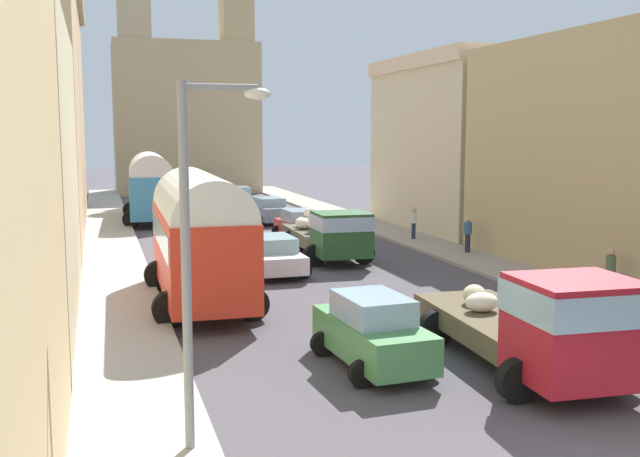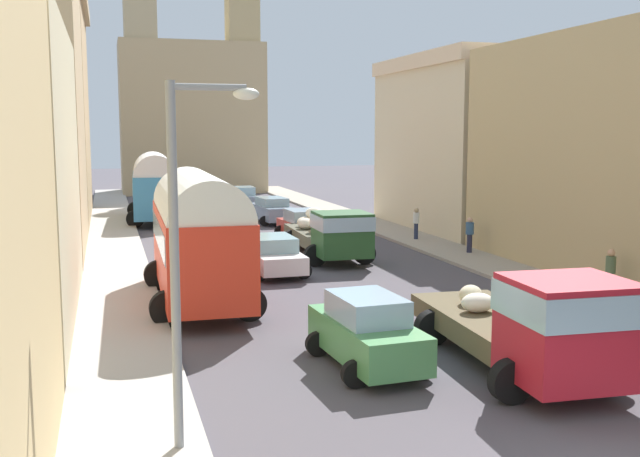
{
  "view_description": "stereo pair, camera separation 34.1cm",
  "coord_description": "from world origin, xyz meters",
  "px_view_note": "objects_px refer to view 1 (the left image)",
  "views": [
    {
      "loc": [
        -7.86,
        -8.56,
        5.46
      ],
      "look_at": [
        0.0,
        17.61,
        1.88
      ],
      "focal_mm": 41.98,
      "sensor_mm": 36.0,
      "label": 1
    },
    {
      "loc": [
        -7.54,
        -8.66,
        5.46
      ],
      "look_at": [
        0.0,
        17.61,
        1.88
      ],
      "focal_mm": 41.98,
      "sensor_mm": 36.0,
      "label": 2
    }
  ],
  "objects_px": {
    "cargo_truck_1": "(329,232)",
    "car_0": "(301,225)",
    "car_1": "(268,210)",
    "streetlamp_near": "(197,238)",
    "car_6": "(193,206)",
    "pedestrian_0": "(468,233)",
    "parked_bus_1": "(150,184)",
    "cargo_truck_0": "(542,322)",
    "car_2": "(238,198)",
    "parked_bus_0": "(200,232)",
    "car_3": "(372,332)",
    "pedestrian_2": "(610,270)",
    "car_4": "(273,255)",
    "pedestrian_1": "(414,222)",
    "car_5": "(225,225)"
  },
  "relations": [
    {
      "from": "cargo_truck_0",
      "to": "car_3",
      "type": "height_order",
      "value": "cargo_truck_0"
    },
    {
      "from": "car_4",
      "to": "pedestrian_1",
      "type": "height_order",
      "value": "pedestrian_1"
    },
    {
      "from": "car_0",
      "to": "car_4",
      "type": "bearing_deg",
      "value": -111.99
    },
    {
      "from": "car_1",
      "to": "pedestrian_1",
      "type": "height_order",
      "value": "pedestrian_1"
    },
    {
      "from": "car_6",
      "to": "pedestrian_2",
      "type": "distance_m",
      "value": 28.55
    },
    {
      "from": "car_4",
      "to": "pedestrian_0",
      "type": "bearing_deg",
      "value": 10.66
    },
    {
      "from": "car_4",
      "to": "pedestrian_2",
      "type": "bearing_deg",
      "value": -38.97
    },
    {
      "from": "pedestrian_1",
      "to": "parked_bus_0",
      "type": "bearing_deg",
      "value": -138.8
    },
    {
      "from": "parked_bus_0",
      "to": "parked_bus_1",
      "type": "distance_m",
      "value": 22.33
    },
    {
      "from": "cargo_truck_1",
      "to": "streetlamp_near",
      "type": "relative_size",
      "value": 1.23
    },
    {
      "from": "car_0",
      "to": "pedestrian_1",
      "type": "relative_size",
      "value": 2.41
    },
    {
      "from": "car_2",
      "to": "streetlamp_near",
      "type": "xyz_separation_m",
      "value": [
        -7.94,
        -39.51,
        2.94
      ]
    },
    {
      "from": "cargo_truck_0",
      "to": "car_5",
      "type": "bearing_deg",
      "value": 97.34
    },
    {
      "from": "parked_bus_1",
      "to": "car_5",
      "type": "height_order",
      "value": "parked_bus_1"
    },
    {
      "from": "car_3",
      "to": "streetlamp_near",
      "type": "xyz_separation_m",
      "value": [
        -4.44,
        -3.58,
        2.88
      ]
    },
    {
      "from": "car_3",
      "to": "car_4",
      "type": "bearing_deg",
      "value": 88.09
    },
    {
      "from": "car_1",
      "to": "car_5",
      "type": "distance_m",
      "value": 6.9
    },
    {
      "from": "car_2",
      "to": "car_3",
      "type": "height_order",
      "value": "car_3"
    },
    {
      "from": "car_6",
      "to": "pedestrian_2",
      "type": "xyz_separation_m",
      "value": [
        10.04,
        -26.73,
        0.22
      ]
    },
    {
      "from": "parked_bus_1",
      "to": "pedestrian_1",
      "type": "relative_size",
      "value": 4.93
    },
    {
      "from": "cargo_truck_1",
      "to": "car_0",
      "type": "height_order",
      "value": "cargo_truck_1"
    },
    {
      "from": "car_0",
      "to": "car_6",
      "type": "height_order",
      "value": "car_6"
    },
    {
      "from": "parked_bus_0",
      "to": "pedestrian_0",
      "type": "distance_m",
      "value": 13.96
    },
    {
      "from": "cargo_truck_1",
      "to": "car_0",
      "type": "relative_size",
      "value": 1.88
    },
    {
      "from": "cargo_truck_1",
      "to": "car_5",
      "type": "height_order",
      "value": "cargo_truck_1"
    },
    {
      "from": "cargo_truck_0",
      "to": "car_0",
      "type": "height_order",
      "value": "cargo_truck_0"
    },
    {
      "from": "cargo_truck_0",
      "to": "car_2",
      "type": "height_order",
      "value": "cargo_truck_0"
    },
    {
      "from": "car_1",
      "to": "car_0",
      "type": "bearing_deg",
      "value": -89.6
    },
    {
      "from": "car_4",
      "to": "parked_bus_1",
      "type": "bearing_deg",
      "value": 100.28
    },
    {
      "from": "cargo_truck_0",
      "to": "car_2",
      "type": "bearing_deg",
      "value": 89.56
    },
    {
      "from": "cargo_truck_0",
      "to": "car_6",
      "type": "height_order",
      "value": "cargo_truck_0"
    },
    {
      "from": "car_6",
      "to": "pedestrian_1",
      "type": "relative_size",
      "value": 2.47
    },
    {
      "from": "cargo_truck_0",
      "to": "car_0",
      "type": "relative_size",
      "value": 1.77
    },
    {
      "from": "car_4",
      "to": "car_5",
      "type": "relative_size",
      "value": 1.08
    },
    {
      "from": "car_1",
      "to": "streetlamp_near",
      "type": "relative_size",
      "value": 0.71
    },
    {
      "from": "pedestrian_2",
      "to": "car_1",
      "type": "bearing_deg",
      "value": 104.56
    },
    {
      "from": "car_3",
      "to": "streetlamp_near",
      "type": "height_order",
      "value": "streetlamp_near"
    },
    {
      "from": "cargo_truck_1",
      "to": "car_0",
      "type": "bearing_deg",
      "value": 86.3
    },
    {
      "from": "cargo_truck_1",
      "to": "car_1",
      "type": "relative_size",
      "value": 1.72
    },
    {
      "from": "cargo_truck_0",
      "to": "car_4",
      "type": "distance_m",
      "value": 14.06
    },
    {
      "from": "car_1",
      "to": "pedestrian_0",
      "type": "xyz_separation_m",
      "value": [
        5.85,
        -13.86,
        0.19
      ]
    },
    {
      "from": "car_1",
      "to": "cargo_truck_1",
      "type": "bearing_deg",
      "value": -91.48
    },
    {
      "from": "parked_bus_0",
      "to": "cargo_truck_1",
      "type": "height_order",
      "value": "parked_bus_0"
    },
    {
      "from": "pedestrian_2",
      "to": "streetlamp_near",
      "type": "bearing_deg",
      "value": -151.22
    },
    {
      "from": "pedestrian_0",
      "to": "parked_bus_1",
      "type": "bearing_deg",
      "value": 127.38
    },
    {
      "from": "car_4",
      "to": "streetlamp_near",
      "type": "distance_m",
      "value": 16.43
    },
    {
      "from": "parked_bus_1",
      "to": "cargo_truck_1",
      "type": "bearing_deg",
      "value": -68.05
    },
    {
      "from": "car_2",
      "to": "pedestrian_1",
      "type": "relative_size",
      "value": 2.24
    },
    {
      "from": "streetlamp_near",
      "to": "car_2",
      "type": "bearing_deg",
      "value": 78.64
    },
    {
      "from": "pedestrian_2",
      "to": "car_2",
      "type": "bearing_deg",
      "value": 101.23
    }
  ]
}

